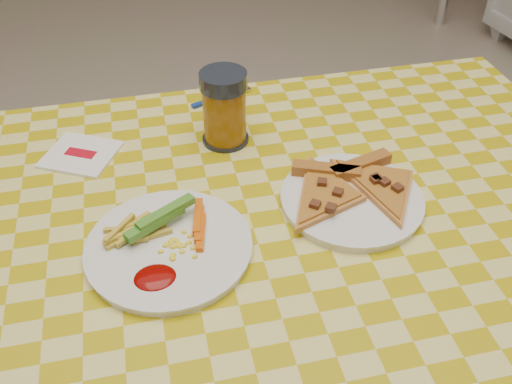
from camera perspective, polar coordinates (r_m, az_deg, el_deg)
table at (r=0.93m, az=-0.26°, el=-6.91°), size 1.28×0.88×0.76m
plate_left at (r=0.85m, az=-8.69°, el=-5.61°), size 0.30×0.30×0.01m
plate_right at (r=0.93m, az=9.53°, el=-0.84°), size 0.29×0.29×0.01m
fries_veggies at (r=0.85m, az=-9.47°, el=-4.19°), size 0.18×0.17×0.04m
pizza_slices at (r=0.94m, az=9.49°, el=0.51°), size 0.30×0.26×0.02m
drink_glass at (r=1.03m, az=-3.18°, el=8.32°), size 0.09×0.09×0.14m
napkin at (r=1.07m, az=-17.12°, el=3.61°), size 0.16×0.15×0.01m
fork at (r=1.19m, az=-3.39°, el=9.50°), size 0.13×0.06×0.01m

